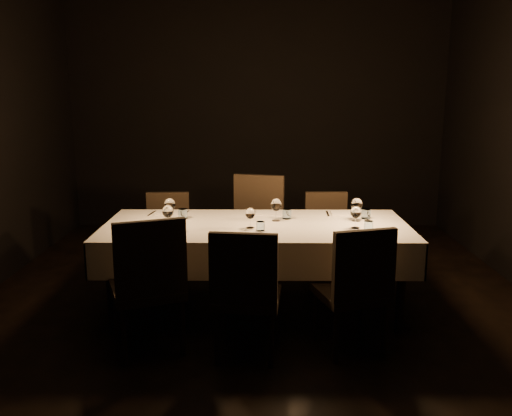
{
  "coord_description": "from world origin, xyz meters",
  "views": [
    {
      "loc": [
        0.03,
        -4.36,
        1.85
      ],
      "look_at": [
        0.0,
        0.0,
        0.9
      ],
      "focal_mm": 38.0,
      "sensor_mm": 36.0,
      "label": 1
    }
  ],
  "objects_px": {
    "chair_far_left": "(168,232)",
    "chair_far_right": "(327,232)",
    "chair_near_right": "(356,285)",
    "chair_far_center": "(256,225)",
    "chair_near_left": "(149,281)",
    "dining_table": "(256,233)",
    "chair_near_center": "(246,289)"
  },
  "relations": [
    {
      "from": "chair_far_left",
      "to": "chair_far_right",
      "type": "xyz_separation_m",
      "value": [
        1.57,
        0.03,
        -0.0
      ]
    },
    {
      "from": "chair_near_right",
      "to": "chair_far_center",
      "type": "height_order",
      "value": "chair_far_center"
    },
    {
      "from": "chair_near_left",
      "to": "dining_table",
      "type": "bearing_deg",
      "value": -154.74
    },
    {
      "from": "chair_near_left",
      "to": "chair_far_left",
      "type": "height_order",
      "value": "chair_near_left"
    },
    {
      "from": "chair_far_left",
      "to": "chair_near_right",
      "type": "bearing_deg",
      "value": -48.21
    },
    {
      "from": "chair_far_center",
      "to": "chair_far_right",
      "type": "relative_size",
      "value": 1.2
    },
    {
      "from": "chair_near_left",
      "to": "chair_far_right",
      "type": "bearing_deg",
      "value": -153.37
    },
    {
      "from": "chair_far_center",
      "to": "chair_far_right",
      "type": "height_order",
      "value": "chair_far_center"
    },
    {
      "from": "dining_table",
      "to": "chair_far_center",
      "type": "height_order",
      "value": "chair_far_center"
    },
    {
      "from": "chair_near_center",
      "to": "chair_near_right",
      "type": "distance_m",
      "value": 0.78
    },
    {
      "from": "chair_near_center",
      "to": "chair_far_center",
      "type": "bearing_deg",
      "value": -85.7
    },
    {
      "from": "chair_near_left",
      "to": "chair_near_right",
      "type": "height_order",
      "value": "chair_near_left"
    },
    {
      "from": "dining_table",
      "to": "chair_far_right",
      "type": "relative_size",
      "value": 2.91
    },
    {
      "from": "dining_table",
      "to": "chair_near_left",
      "type": "distance_m",
      "value": 1.09
    },
    {
      "from": "dining_table",
      "to": "chair_far_center",
      "type": "xyz_separation_m",
      "value": [
        -0.01,
        0.75,
        -0.12
      ]
    },
    {
      "from": "chair_near_right",
      "to": "chair_far_center",
      "type": "relative_size",
      "value": 0.91
    },
    {
      "from": "chair_far_center",
      "to": "chair_far_right",
      "type": "xyz_separation_m",
      "value": [
        0.7,
        0.06,
        -0.08
      ]
    },
    {
      "from": "chair_near_right",
      "to": "chair_far_center",
      "type": "xyz_separation_m",
      "value": [
        -0.71,
        1.52,
        0.05
      ]
    },
    {
      "from": "chair_near_center",
      "to": "chair_far_left",
      "type": "bearing_deg",
      "value": -57.43
    },
    {
      "from": "chair_near_left",
      "to": "chair_near_center",
      "type": "bearing_deg",
      "value": 152.27
    },
    {
      "from": "dining_table",
      "to": "chair_far_center",
      "type": "bearing_deg",
      "value": 90.59
    },
    {
      "from": "chair_far_left",
      "to": "chair_far_center",
      "type": "relative_size",
      "value": 0.83
    },
    {
      "from": "chair_near_center",
      "to": "chair_far_right",
      "type": "relative_size",
      "value": 1.09
    },
    {
      "from": "chair_near_left",
      "to": "chair_far_left",
      "type": "relative_size",
      "value": 1.17
    },
    {
      "from": "chair_far_center",
      "to": "chair_far_right",
      "type": "bearing_deg",
      "value": 18.2
    },
    {
      "from": "chair_near_right",
      "to": "chair_far_left",
      "type": "height_order",
      "value": "chair_near_right"
    },
    {
      "from": "chair_far_right",
      "to": "chair_near_left",
      "type": "bearing_deg",
      "value": -133.77
    },
    {
      "from": "chair_near_center",
      "to": "chair_far_center",
      "type": "relative_size",
      "value": 0.91
    },
    {
      "from": "chair_near_center",
      "to": "chair_far_right",
      "type": "bearing_deg",
      "value": -108.1
    },
    {
      "from": "dining_table",
      "to": "chair_far_right",
      "type": "bearing_deg",
      "value": 49.33
    },
    {
      "from": "chair_far_center",
      "to": "chair_far_left",
      "type": "bearing_deg",
      "value": -168.75
    },
    {
      "from": "chair_near_left",
      "to": "chair_far_right",
      "type": "xyz_separation_m",
      "value": [
        1.44,
        1.59,
        -0.07
      ]
    }
  ]
}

